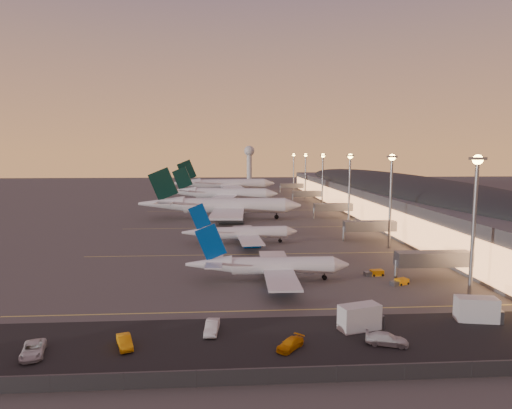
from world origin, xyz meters
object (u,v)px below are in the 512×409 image
object	(u,v)px
service_van_c	(212,327)
baggage_tug_b	(374,273)
baggage_tug_a	(400,282)
service_van_b	(125,342)
airliner_wide_near	(220,206)
airliner_wide_mid	(221,193)
catering_truck_b	(479,310)
service_van_d	(290,344)
radar_tower	(249,158)
catering_truck_a	(361,318)
airliner_narrow_south	(268,266)
airliner_narrow_north	(241,233)
service_van_a	(33,350)
service_van_e	(387,339)
airliner_wide_far	(224,184)

from	to	relation	value
service_van_c	baggage_tug_b	bearing A→B (deg)	43.28
baggage_tug_a	service_van_b	bearing A→B (deg)	-175.76
airliner_wide_near	airliner_wide_mid	world-z (taller)	airliner_wide_near
catering_truck_b	service_van_d	size ratio (longest dim) A/B	1.49
radar_tower	catering_truck_a	bearing A→B (deg)	-89.74
airliner_narrow_south	baggage_tug_b	xyz separation A→B (m)	(23.14, 2.24, -2.56)
airliner_narrow_north	service_van_c	xyz separation A→B (m)	(-5.99, -61.79, -2.24)
airliner_wide_near	service_van_a	bearing A→B (deg)	-97.85
airliner_narrow_north	service_van_b	size ratio (longest dim) A/B	6.96
service_van_a	service_van_c	world-z (taller)	service_van_c
service_van_c	airliner_wide_mid	bearing A→B (deg)	94.78
airliner_narrow_north	radar_tower	bearing A→B (deg)	82.63
airliner_narrow_north	service_van_a	distance (m)	73.49
airliner_wide_mid	baggage_tug_a	distance (m)	149.36
catering_truck_b	catering_truck_a	bearing A→B (deg)	-163.68
airliner_wide_near	service_van_e	world-z (taller)	airliner_wide_near
airliner_wide_mid	catering_truck_a	bearing A→B (deg)	-73.29
airliner_narrow_south	airliner_wide_near	xyz separation A→B (m)	(-11.35, 83.69, 2.21)
airliner_wide_mid	service_van_e	xyz separation A→B (m)	(25.40, -170.67, -4.10)
catering_truck_b	baggage_tug_a	bearing A→B (deg)	115.05
catering_truck_a	service_van_a	distance (m)	45.51
catering_truck_a	baggage_tug_a	bearing A→B (deg)	39.01
radar_tower	catering_truck_b	size ratio (longest dim) A/B	4.58
service_van_e	catering_truck_b	bearing A→B (deg)	-49.74
airliner_narrow_south	baggage_tug_b	world-z (taller)	airliner_narrow_south
airliner_wide_mid	catering_truck_b	bearing A→B (deg)	-66.71
airliner_wide_near	baggage_tug_a	bearing A→B (deg)	-63.86
airliner_wide_near	baggage_tug_a	size ratio (longest dim) A/B	15.61
service_van_b	service_van_c	xyz separation A→B (m)	(11.61, 4.11, 0.07)
airliner_narrow_north	catering_truck_b	xyz separation A→B (m)	(35.54, -60.07, -1.34)
catering_truck_a	service_van_d	world-z (taller)	catering_truck_a
catering_truck_b	service_van_b	bearing A→B (deg)	-163.00
airliner_narrow_north	airliner_wide_mid	world-z (taller)	airliner_wide_mid
airliner_wide_mid	baggage_tug_b	distance (m)	142.25
service_van_b	service_van_e	size ratio (longest dim) A/B	0.85
airliner_narrow_north	airliner_wide_mid	bearing A→B (deg)	90.02
airliner_narrow_south	baggage_tug_b	distance (m)	23.39
airliner_wide_far	service_van_c	xyz separation A→B (m)	(0.63, -222.54, -4.82)
airliner_narrow_north	service_van_e	bearing A→B (deg)	-78.94
airliner_narrow_south	catering_truck_a	xyz separation A→B (m)	(11.61, -25.22, -1.35)
radar_tower	catering_truck_a	xyz separation A→B (m)	(1.45, -313.42, -20.10)
airliner_narrow_south	catering_truck_b	world-z (taller)	airliner_narrow_south
airliner_wide_far	service_van_c	world-z (taller)	airliner_wide_far
airliner_wide_near	service_van_d	world-z (taller)	airliner_wide_near
baggage_tug_a	service_van_c	size ratio (longest dim) A/B	0.79
airliner_narrow_north	service_van_e	xyz separation A→B (m)	(18.13, -67.38, -2.28)
service_van_c	service_van_a	bearing A→B (deg)	-161.59
airliner_narrow_south	airliner_wide_mid	size ratio (longest dim) A/B	0.56
airliner_wide_mid	catering_truck_a	distance (m)	166.95
airliner_wide_far	service_van_a	size ratio (longest dim) A/B	11.82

